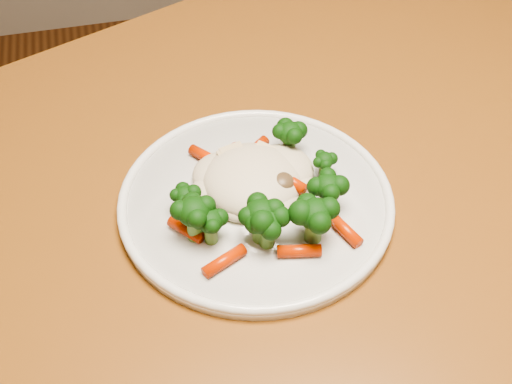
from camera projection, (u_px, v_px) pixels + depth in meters
dining_table at (306, 226)px, 0.78m from camera, size 1.37×1.16×0.75m
plate at (256, 202)px, 0.66m from camera, size 0.28×0.28×0.01m
meal at (260, 191)px, 0.63m from camera, size 0.19×0.18×0.05m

